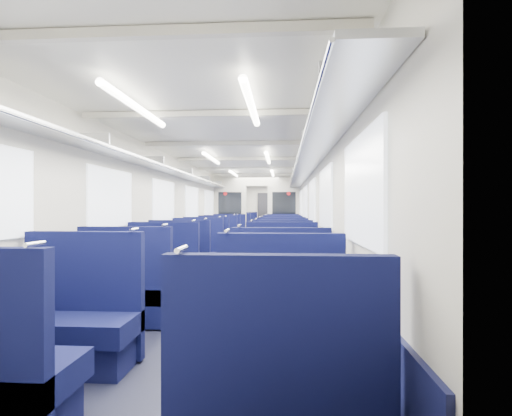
# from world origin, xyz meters

# --- Properties ---
(floor) EXTENTS (2.80, 18.00, 0.01)m
(floor) POSITION_xyz_m (0.00, 0.00, 0.00)
(floor) COLOR black
(floor) RESTS_ON ground
(ceiling) EXTENTS (2.80, 18.00, 0.01)m
(ceiling) POSITION_xyz_m (0.00, 0.00, 2.35)
(ceiling) COLOR silver
(ceiling) RESTS_ON wall_left
(wall_left) EXTENTS (0.02, 18.00, 2.35)m
(wall_left) POSITION_xyz_m (-1.40, 0.00, 1.18)
(wall_left) COLOR beige
(wall_left) RESTS_ON floor
(dado_left) EXTENTS (0.03, 17.90, 0.70)m
(dado_left) POSITION_xyz_m (-1.39, 0.00, 0.35)
(dado_left) COLOR #101336
(dado_left) RESTS_ON floor
(wall_right) EXTENTS (0.02, 18.00, 2.35)m
(wall_right) POSITION_xyz_m (1.40, 0.00, 1.18)
(wall_right) COLOR beige
(wall_right) RESTS_ON floor
(dado_right) EXTENTS (0.03, 17.90, 0.70)m
(dado_right) POSITION_xyz_m (1.39, 0.00, 0.35)
(dado_right) COLOR #101336
(dado_right) RESTS_ON floor
(wall_far) EXTENTS (2.80, 0.02, 2.35)m
(wall_far) POSITION_xyz_m (0.00, 9.00, 1.18)
(wall_far) COLOR beige
(wall_far) RESTS_ON floor
(luggage_rack_left) EXTENTS (0.36, 17.40, 0.18)m
(luggage_rack_left) POSITION_xyz_m (-1.21, 0.00, 1.97)
(luggage_rack_left) COLOR #B2B5BA
(luggage_rack_left) RESTS_ON wall_left
(luggage_rack_right) EXTENTS (0.36, 17.40, 0.18)m
(luggage_rack_right) POSITION_xyz_m (1.21, 0.00, 1.97)
(luggage_rack_right) COLOR #B2B5BA
(luggage_rack_right) RESTS_ON wall_right
(windows) EXTENTS (2.78, 15.60, 0.75)m
(windows) POSITION_xyz_m (0.00, -0.46, 1.42)
(windows) COLOR white
(windows) RESTS_ON wall_left
(ceiling_fittings) EXTENTS (2.70, 16.06, 0.11)m
(ceiling_fittings) POSITION_xyz_m (0.00, -0.26, 2.29)
(ceiling_fittings) COLOR beige
(ceiling_fittings) RESTS_ON ceiling
(end_door) EXTENTS (0.75, 0.06, 2.00)m
(end_door) POSITION_xyz_m (0.00, 8.94, 1.00)
(end_door) COLOR black
(end_door) RESTS_ON floor
(bulkhead) EXTENTS (2.80, 0.10, 2.35)m
(bulkhead) POSITION_xyz_m (-0.00, 2.66, 1.23)
(bulkhead) COLOR beige
(bulkhead) RESTS_ON floor
(seat_1) EXTENTS (1.01, 0.56, 1.13)m
(seat_1) POSITION_xyz_m (0.83, -8.39, 0.35)
(seat_1) COLOR #0D1241
(seat_1) RESTS_ON floor
(seat_2) EXTENTS (1.01, 0.56, 1.13)m
(seat_2) POSITION_xyz_m (-0.83, -7.12, 0.35)
(seat_2) COLOR #0D1241
(seat_2) RESTS_ON floor
(seat_3) EXTENTS (1.01, 0.56, 1.13)m
(seat_3) POSITION_xyz_m (0.83, -7.23, 0.35)
(seat_3) COLOR #0D1241
(seat_3) RESTS_ON floor
(seat_4) EXTENTS (1.01, 0.56, 1.13)m
(seat_4) POSITION_xyz_m (-0.83, -5.97, 0.35)
(seat_4) COLOR #0D1241
(seat_4) RESTS_ON floor
(seat_5) EXTENTS (1.01, 0.56, 1.13)m
(seat_5) POSITION_xyz_m (0.83, -6.05, 0.35)
(seat_5) COLOR #0D1241
(seat_5) RESTS_ON floor
(seat_6) EXTENTS (1.01, 0.56, 1.13)m
(seat_6) POSITION_xyz_m (-0.83, -4.88, 0.35)
(seat_6) COLOR #0D1241
(seat_6) RESTS_ON floor
(seat_7) EXTENTS (1.01, 0.56, 1.13)m
(seat_7) POSITION_xyz_m (0.83, -4.74, 0.35)
(seat_7) COLOR #0D1241
(seat_7) RESTS_ON floor
(seat_8) EXTENTS (1.01, 0.56, 1.13)m
(seat_8) POSITION_xyz_m (-0.83, -3.73, 0.35)
(seat_8) COLOR #0D1241
(seat_8) RESTS_ON floor
(seat_9) EXTENTS (1.01, 0.56, 1.13)m
(seat_9) POSITION_xyz_m (0.83, -3.56, 0.35)
(seat_9) COLOR #0D1241
(seat_9) RESTS_ON floor
(seat_10) EXTENTS (1.01, 0.56, 1.13)m
(seat_10) POSITION_xyz_m (-0.83, -2.60, 0.35)
(seat_10) COLOR #0D1241
(seat_10) RESTS_ON floor
(seat_11) EXTENTS (1.01, 0.56, 1.13)m
(seat_11) POSITION_xyz_m (0.83, -2.59, 0.35)
(seat_11) COLOR #0D1241
(seat_11) RESTS_ON floor
(seat_12) EXTENTS (1.01, 0.56, 1.13)m
(seat_12) POSITION_xyz_m (-0.83, -1.48, 0.35)
(seat_12) COLOR #0D1241
(seat_12) RESTS_ON floor
(seat_13) EXTENTS (1.01, 0.56, 1.13)m
(seat_13) POSITION_xyz_m (0.83, -1.46, 0.35)
(seat_13) COLOR #0D1241
(seat_13) RESTS_ON floor
(seat_14) EXTENTS (1.01, 0.56, 1.13)m
(seat_14) POSITION_xyz_m (-0.83, -0.23, 0.35)
(seat_14) COLOR #0D1241
(seat_14) RESTS_ON floor
(seat_15) EXTENTS (1.01, 0.56, 1.13)m
(seat_15) POSITION_xyz_m (0.83, -0.22, 0.35)
(seat_15) COLOR #0D1241
(seat_15) RESTS_ON floor
(seat_16) EXTENTS (1.01, 0.56, 1.13)m
(seat_16) POSITION_xyz_m (-0.83, 0.82, 0.35)
(seat_16) COLOR #0D1241
(seat_16) RESTS_ON floor
(seat_17) EXTENTS (1.01, 0.56, 1.13)m
(seat_17) POSITION_xyz_m (0.83, 0.83, 0.35)
(seat_17) COLOR #0D1241
(seat_17) RESTS_ON floor
(seat_18) EXTENTS (1.01, 0.56, 1.13)m
(seat_18) POSITION_xyz_m (-0.83, 2.01, 0.35)
(seat_18) COLOR #0D1241
(seat_18) RESTS_ON floor
(seat_19) EXTENTS (1.01, 0.56, 1.13)m
(seat_19) POSITION_xyz_m (0.83, 2.11, 0.35)
(seat_19) COLOR #0D1241
(seat_19) RESTS_ON floor
(seat_20) EXTENTS (1.01, 0.56, 1.13)m
(seat_20) POSITION_xyz_m (-0.83, 4.22, 0.35)
(seat_20) COLOR #0D1241
(seat_20) RESTS_ON floor
(seat_21) EXTENTS (1.01, 0.56, 1.13)m
(seat_21) POSITION_xyz_m (0.83, 4.22, 0.35)
(seat_21) COLOR #0D1241
(seat_21) RESTS_ON floor
(seat_22) EXTENTS (1.01, 0.56, 1.13)m
(seat_22) POSITION_xyz_m (-0.83, 5.32, 0.35)
(seat_22) COLOR #0D1241
(seat_22) RESTS_ON floor
(seat_23) EXTENTS (1.01, 0.56, 1.13)m
(seat_23) POSITION_xyz_m (0.83, 5.34, 0.35)
(seat_23) COLOR #0D1241
(seat_23) RESTS_ON floor
(seat_24) EXTENTS (1.01, 0.56, 1.13)m
(seat_24) POSITION_xyz_m (-0.83, 6.45, 0.35)
(seat_24) COLOR #0D1241
(seat_24) RESTS_ON floor
(seat_25) EXTENTS (1.01, 0.56, 1.13)m
(seat_25) POSITION_xyz_m (0.83, 6.50, 0.35)
(seat_25) COLOR #0D1241
(seat_25) RESTS_ON floor
(seat_26) EXTENTS (1.01, 0.56, 1.13)m
(seat_26) POSITION_xyz_m (-0.83, 7.64, 0.35)
(seat_26) COLOR #0D1241
(seat_26) RESTS_ON floor
(seat_27) EXTENTS (1.01, 0.56, 1.13)m
(seat_27) POSITION_xyz_m (0.83, 7.64, 0.35)
(seat_27) COLOR #0D1241
(seat_27) RESTS_ON floor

